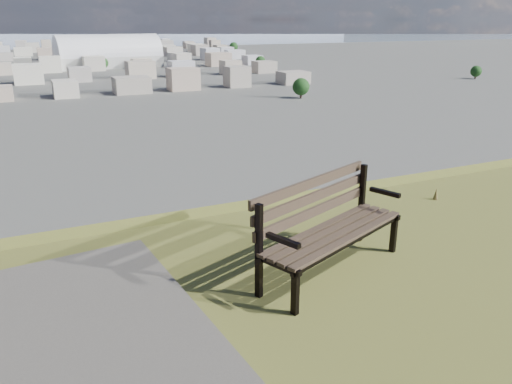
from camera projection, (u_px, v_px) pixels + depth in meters
name	position (u px, v px, depth m)	size (l,w,h in m)	color
park_bench	(327.00, 222.00, 5.34)	(2.00, 1.28, 1.00)	#3F2E24
arena	(109.00, 57.00, 302.04)	(62.43, 31.12, 25.44)	#BABAB6
city_blocks	(23.00, 56.00, 349.42)	(395.00, 361.00, 7.00)	beige
bay_water	(18.00, 38.00, 784.33)	(2400.00, 700.00, 0.12)	#8095A4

